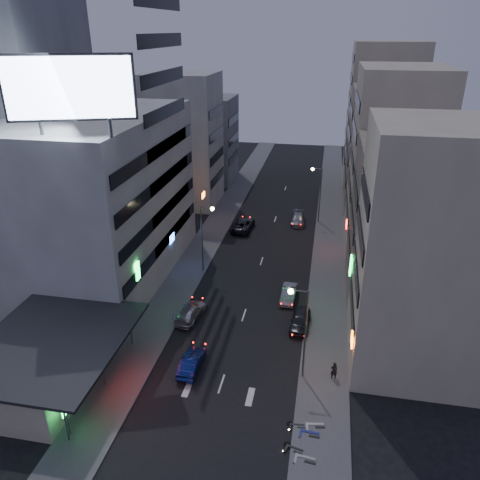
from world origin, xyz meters
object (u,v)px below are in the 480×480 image
(person, at_px, (334,370))
(parked_car_right_mid, at_px, (289,294))
(road_car_blue, at_px, (192,362))
(scooter_black_b, at_px, (305,419))
(parked_car_right_far, at_px, (298,219))
(parked_car_left, at_px, (243,224))
(scooter_silver_b, at_px, (324,417))
(scooter_silver_a, at_px, (317,452))
(scooter_black_a, at_px, (305,444))
(parked_car_right_near, at_px, (300,321))
(road_car_silver, at_px, (191,312))
(scooter_blue, at_px, (321,426))

(person, bearing_deg, parked_car_right_mid, -81.08)
(road_car_blue, distance_m, scooter_black_b, 10.56)
(parked_car_right_far, xyz_separation_m, person, (5.36, -32.78, 0.22))
(parked_car_left, height_order, scooter_silver_b, parked_car_left)
(parked_car_right_mid, xyz_separation_m, scooter_silver_b, (4.10, -16.48, 0.04))
(road_car_blue, distance_m, scooter_silver_a, 12.74)
(parked_car_right_far, bearing_deg, parked_car_left, -156.20)
(scooter_silver_b, bearing_deg, parked_car_right_far, -2.20)
(parked_car_right_mid, bearing_deg, road_car_blue, -116.99)
(parked_car_right_far, distance_m, scooter_black_a, 40.47)
(parked_car_left, xyz_separation_m, scooter_silver_a, (11.79, -37.12, -0.04))
(parked_car_right_near, relative_size, road_car_silver, 0.89)
(road_car_silver, height_order, scooter_silver_a, road_car_silver)
(parked_car_right_near, distance_m, scooter_black_a, 14.41)
(road_car_blue, xyz_separation_m, person, (11.56, 0.91, 0.22))
(road_car_silver, distance_m, scooter_black_a, 18.28)
(parked_car_right_far, distance_m, scooter_black_b, 38.20)
(scooter_black_a, xyz_separation_m, scooter_silver_a, (0.83, -0.52, 0.07))
(parked_car_right_mid, relative_size, parked_car_right_far, 0.86)
(road_car_blue, distance_m, person, 11.60)
(parked_car_right_mid, height_order, scooter_blue, scooter_blue)
(parked_car_right_near, distance_m, scooter_black_b, 12.14)
(scooter_black_a, bearing_deg, parked_car_right_near, 19.40)
(scooter_blue, bearing_deg, parked_car_left, 23.97)
(parked_car_right_mid, bearing_deg, parked_car_left, 116.59)
(road_car_blue, relative_size, scooter_silver_a, 2.04)
(road_car_silver, xyz_separation_m, scooter_silver_b, (13.14, -11.23, 0.01))
(scooter_silver_a, bearing_deg, scooter_blue, 2.64)
(parked_car_right_near, height_order, parked_car_right_mid, parked_car_right_near)
(scooter_black_a, relative_size, scooter_black_b, 1.13)
(road_car_blue, xyz_separation_m, scooter_black_a, (9.72, -6.63, -0.01))
(scooter_blue, bearing_deg, scooter_black_b, 66.16)
(parked_car_left, height_order, person, person)
(parked_car_right_near, distance_m, parked_car_left, 24.25)
(scooter_black_b, bearing_deg, road_car_silver, 40.81)
(scooter_black_a, distance_m, scooter_silver_b, 2.91)
(parked_car_left, height_order, road_car_blue, parked_car_left)
(parked_car_right_mid, relative_size, scooter_silver_b, 2.10)
(scooter_blue, height_order, scooter_silver_b, scooter_blue)
(scooter_silver_b, bearing_deg, parked_car_right_near, 2.86)
(parked_car_right_mid, xyz_separation_m, scooter_black_b, (2.77, -16.85, -0.06))
(parked_car_left, bearing_deg, scooter_blue, 112.14)
(road_car_blue, bearing_deg, scooter_black_a, 146.57)
(parked_car_left, distance_m, parked_car_right_far, 8.31)
(parked_car_right_mid, xyz_separation_m, parked_car_left, (-8.09, 17.48, 0.12))
(road_car_silver, height_order, scooter_silver_b, road_car_silver)
(parked_car_right_mid, distance_m, road_car_blue, 14.24)
(person, xyz_separation_m, scooter_black_a, (-1.85, -7.54, -0.23))
(parked_car_right_mid, relative_size, scooter_black_a, 2.25)
(road_car_blue, bearing_deg, person, -174.62)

